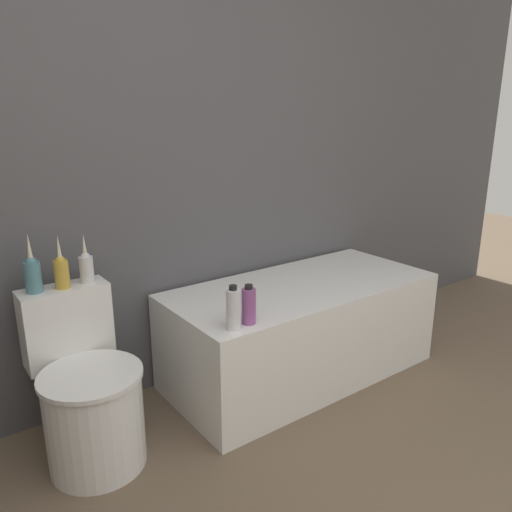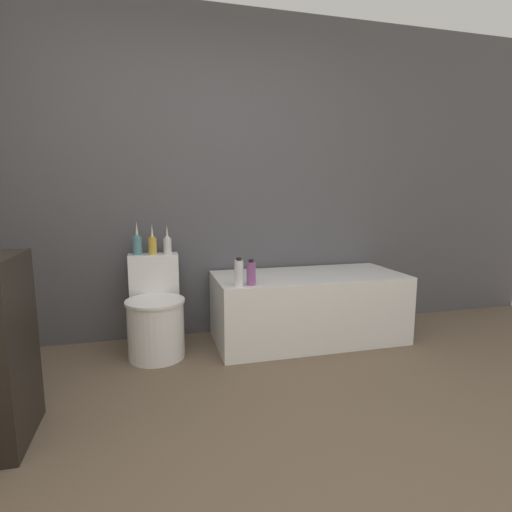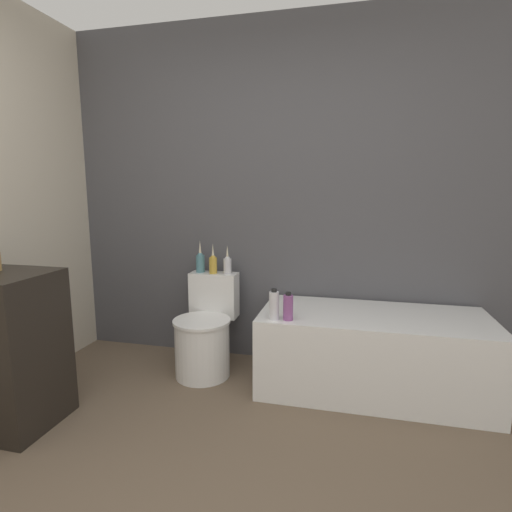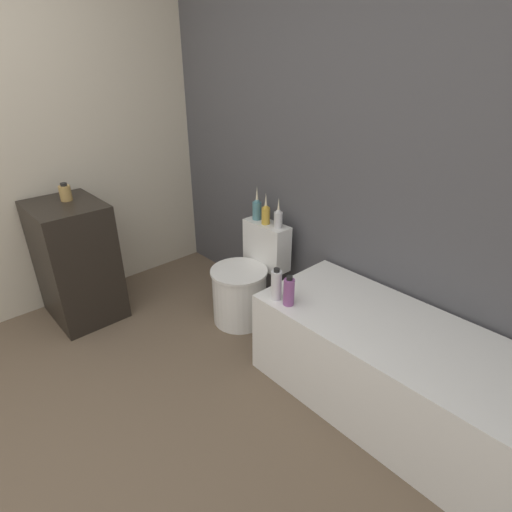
{
  "view_description": "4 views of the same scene",
  "coord_description": "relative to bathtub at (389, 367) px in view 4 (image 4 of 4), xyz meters",
  "views": [
    {
      "loc": [
        -0.96,
        -0.16,
        1.44
      ],
      "look_at": [
        0.3,
        1.55,
        0.81
      ],
      "focal_mm": 35.0,
      "sensor_mm": 36.0,
      "label": 1
    },
    {
      "loc": [
        -0.44,
        -1.15,
        1.17
      ],
      "look_at": [
        0.25,
        1.46,
        0.74
      ],
      "focal_mm": 28.0,
      "sensor_mm": 36.0,
      "label": 2
    },
    {
      "loc": [
        0.59,
        -0.91,
        1.35
      ],
      "look_at": [
        0.02,
        1.45,
        0.94
      ],
      "focal_mm": 28.0,
      "sensor_mm": 36.0,
      "label": 3
    },
    {
      "loc": [
        1.5,
        0.06,
        1.8
      ],
      "look_at": [
        -0.03,
        1.46,
        0.76
      ],
      "focal_mm": 28.0,
      "sensor_mm": 36.0,
      "label": 4
    }
  ],
  "objects": [
    {
      "name": "ground_plane",
      "position": [
        -0.75,
        -1.74,
        -0.27
      ],
      "size": [
        12.0,
        12.0,
        0.0
      ],
      "primitive_type": "plane",
      "color": "brown"
    },
    {
      "name": "soap_bottle_glass",
      "position": [
        -2.13,
        -0.85,
        0.68
      ],
      "size": [
        0.08,
        0.08,
        0.13
      ],
      "color": "tan",
      "rests_on": "vanity_counter"
    },
    {
      "name": "bathtub",
      "position": [
        0.0,
        0.0,
        0.0
      ],
      "size": [
        1.49,
        0.68,
        0.54
      ],
      "color": "white",
      "rests_on": "ground"
    },
    {
      "name": "wall_back_tiled",
      "position": [
        -0.75,
        0.39,
        1.03
      ],
      "size": [
        6.4,
        0.06,
        2.6
      ],
      "color": "#4C4C51",
      "rests_on": "ground_plane"
    },
    {
      "name": "vanity_counter",
      "position": [
        -2.07,
        -0.89,
        0.18
      ],
      "size": [
        0.57,
        0.46,
        0.89
      ],
      "color": "black",
      "rests_on": "ground"
    },
    {
      "name": "vase_gold",
      "position": [
        -1.3,
        0.21,
        0.53
      ],
      "size": [
        0.07,
        0.07,
        0.25
      ],
      "color": "teal",
      "rests_on": "toilet"
    },
    {
      "name": "vase_bronze",
      "position": [
        -1.08,
        0.21,
        0.52
      ],
      "size": [
        0.06,
        0.06,
        0.22
      ],
      "color": "silver",
      "rests_on": "toilet"
    },
    {
      "name": "toilet",
      "position": [
        -1.19,
        -0.01,
        0.02
      ],
      "size": [
        0.42,
        0.56,
        0.71
      ],
      "color": "white",
      "rests_on": "ground"
    },
    {
      "name": "wall_left_painted",
      "position": [
        -2.41,
        -0.94,
        1.03
      ],
      "size": [
        0.06,
        6.4,
        2.6
      ],
      "color": "beige",
      "rests_on": "ground_plane"
    },
    {
      "name": "vase_silver",
      "position": [
        -1.19,
        0.19,
        0.52
      ],
      "size": [
        0.06,
        0.06,
        0.23
      ],
      "color": "gold",
      "rests_on": "toilet"
    },
    {
      "name": "shampoo_bottle_short",
      "position": [
        -0.53,
        -0.25,
        0.35
      ],
      "size": [
        0.06,
        0.06,
        0.18
      ],
      "color": "#8C4C8C",
      "rests_on": "bathtub"
    },
    {
      "name": "shampoo_bottle_tall",
      "position": [
        -0.62,
        -0.26,
        0.36
      ],
      "size": [
        0.06,
        0.06,
        0.2
      ],
      "color": "silver",
      "rests_on": "bathtub"
    }
  ]
}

